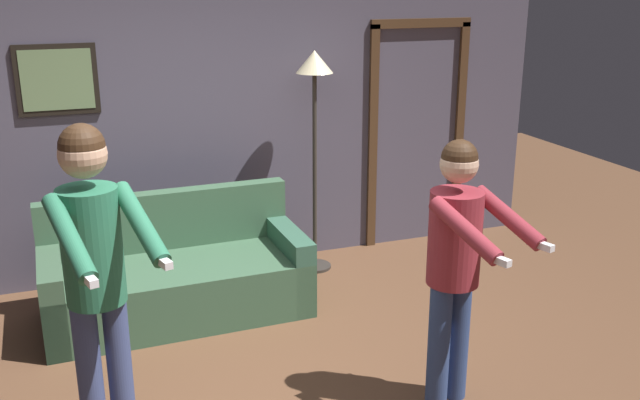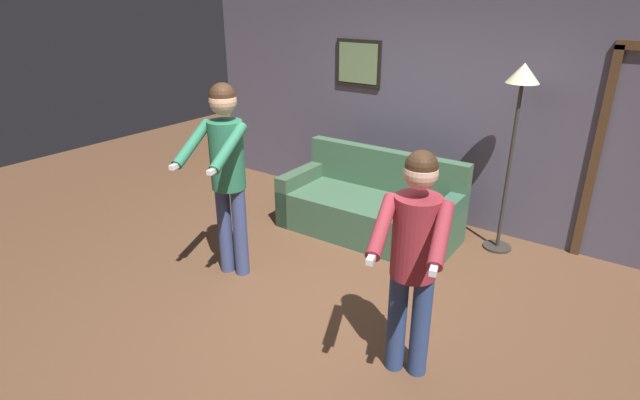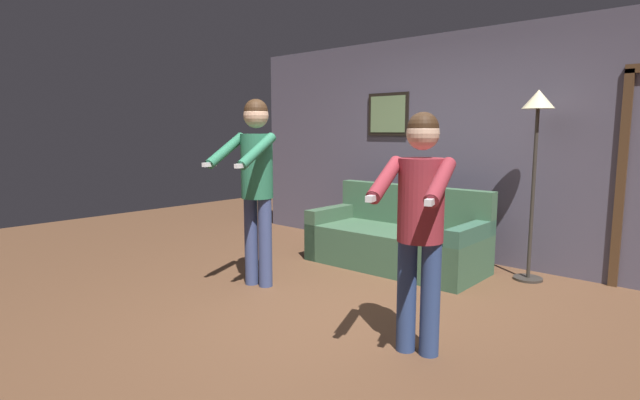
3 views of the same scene
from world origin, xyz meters
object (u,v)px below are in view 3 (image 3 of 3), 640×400
Objects in this scene: couch at (397,241)px; person_standing_left at (256,174)px; person_standing_right at (420,213)px; torchiere_lamp at (537,127)px.

person_standing_left reaches higher than couch.
person_standing_left reaches higher than person_standing_right.
torchiere_lamp is 1.05× the size of person_standing_left.
torchiere_lamp is at bearing 45.96° from person_standing_left.
person_standing_right is (1.31, -1.75, 0.68)m from couch.
torchiere_lamp reaches higher than person_standing_right.
couch is 1.19× the size of person_standing_right.
person_standing_left is 1.11× the size of person_standing_right.
person_standing_left is 1.94m from person_standing_right.
couch is 1.08× the size of person_standing_left.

